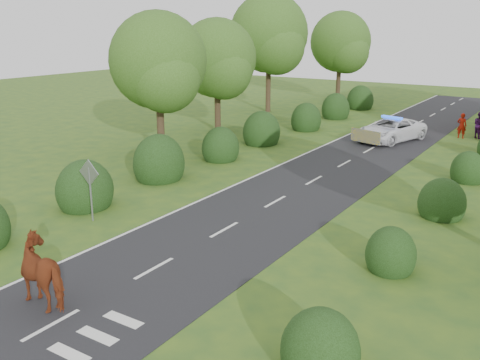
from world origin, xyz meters
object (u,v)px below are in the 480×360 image
Objects in this scene: police_van at (391,130)px; pedestrian_red at (462,126)px; pedestrian_purple at (479,125)px; road_sign at (90,181)px; cow at (48,275)px.

pedestrian_red is (3.80, 3.57, 0.11)m from police_van.
road_sign is at bearing 112.42° from pedestrian_purple.
police_van is (1.30, 26.65, -0.05)m from cow.
road_sign reaches higher than pedestrian_red.
pedestrian_red reaches higher than police_van.
road_sign is 1.46× the size of pedestrian_red.
cow is 0.38× the size of police_van.
police_van is at bearing 178.44° from cow.
pedestrian_purple is (4.83, 4.18, 0.17)m from police_van.
road_sign reaches higher than pedestrian_purple.
police_van is 6.39m from pedestrian_purple.
police_van is at bearing 43.88° from pedestrian_red.
road_sign is at bearing -86.41° from police_van.
cow is 31.43m from pedestrian_purple.
road_sign is 27.57m from pedestrian_purple.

